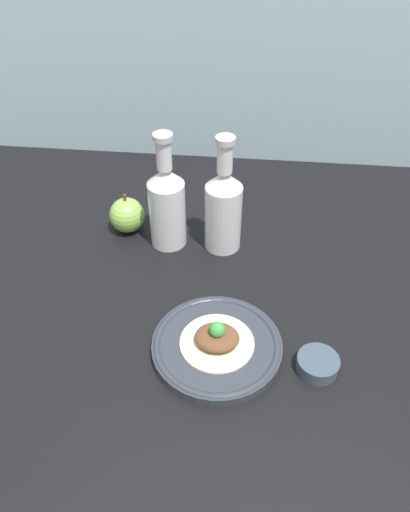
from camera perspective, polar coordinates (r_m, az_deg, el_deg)
ground_plane at (r=104.18cm, az=-3.09°, el=-4.02°), size 180.00×110.00×4.00cm
wall_backsplash at (r=130.36cm, az=-0.04°, el=27.08°), size 180.00×3.00×80.00cm
plate at (r=90.39cm, az=1.37°, el=-10.23°), size 23.35×23.35×2.28cm
plated_food at (r=88.76cm, az=1.39°, el=-9.39°), size 13.29×13.29×5.18cm
cider_bottle_left at (r=106.98cm, az=-4.38°, el=5.99°), size 7.91×7.91×26.62cm
cider_bottle_right at (r=105.73cm, az=2.12°, el=5.61°), size 7.91×7.91×26.62cm
apple at (r=115.36cm, az=-8.90°, el=4.65°), size 8.07×8.07×9.61cm
dipping_bowl at (r=89.95cm, az=12.75°, el=-11.94°), size 7.33×7.33×2.67cm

